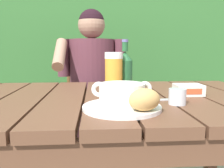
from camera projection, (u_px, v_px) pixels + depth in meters
The scene contains 12 objects.
dining_table at pixel (104, 115), 1.02m from camera, with size 1.49×0.86×0.73m.
hedge_backdrop at pixel (92, 32), 2.63m from camera, with size 4.21×0.91×2.09m.
chair_near_diner at pixel (93, 107), 1.90m from camera, with size 0.44×0.45×0.94m.
person_eating at pixel (92, 80), 1.66m from camera, with size 0.48×0.47×1.21m.
serving_plate at pixel (122, 107), 0.78m from camera, with size 0.26×0.26×0.01m.
soup_bowl at pixel (122, 94), 0.77m from camera, with size 0.20×0.15×0.08m.
bread_roll at pixel (145, 100), 0.71m from camera, with size 0.12×0.11×0.07m.
beer_glass at pixel (114, 74), 0.99m from camera, with size 0.08×0.08×0.19m.
beer_bottle at pixel (125, 72), 1.04m from camera, with size 0.07×0.07×0.24m.
water_glass_small at pixel (177, 97), 0.84m from camera, with size 0.06×0.06×0.06m.
butter_tub at pixel (188, 90), 1.02m from camera, with size 0.12×0.09×0.05m.
table_knife at pixel (152, 100), 0.90m from camera, with size 0.16×0.04×0.01m.
Camera 1 is at (-0.04, -0.99, 0.93)m, focal length 37.59 mm.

